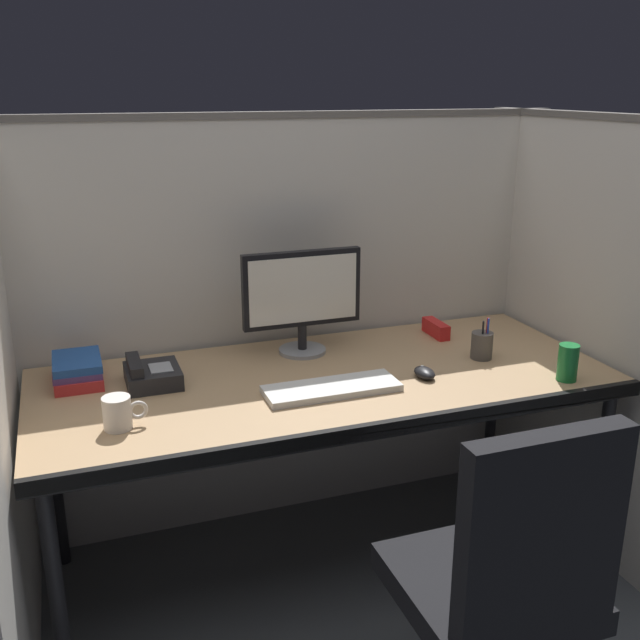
% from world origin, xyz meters
% --- Properties ---
extents(ground_plane, '(8.00, 8.00, 0.00)m').
position_xyz_m(ground_plane, '(0.00, 0.00, 0.00)').
color(ground_plane, '#4C5156').
extents(cubicle_partition_rear, '(2.21, 0.06, 1.57)m').
position_xyz_m(cubicle_partition_rear, '(0.00, 0.74, 0.79)').
color(cubicle_partition_rear, beige).
rests_on(cubicle_partition_rear, ground).
extents(cubicle_partition_right, '(0.06, 1.41, 1.57)m').
position_xyz_m(cubicle_partition_right, '(0.99, 0.20, 0.79)').
color(cubicle_partition_right, beige).
rests_on(cubicle_partition_right, ground).
extents(desk, '(1.90, 0.80, 0.74)m').
position_xyz_m(desk, '(0.00, 0.29, 0.69)').
color(desk, tan).
rests_on(desk, ground).
extents(office_chair, '(0.52, 0.52, 0.97)m').
position_xyz_m(office_chair, '(0.14, -0.56, 0.36)').
color(office_chair, black).
rests_on(office_chair, ground).
extents(monitor_center, '(0.43, 0.17, 0.37)m').
position_xyz_m(monitor_center, '(0.00, 0.54, 0.96)').
color(monitor_center, gray).
rests_on(monitor_center, desk).
extents(keyboard_main, '(0.43, 0.15, 0.02)m').
position_xyz_m(keyboard_main, '(-0.03, 0.17, 0.75)').
color(keyboard_main, silver).
rests_on(keyboard_main, desk).
extents(computer_mouse, '(0.06, 0.10, 0.04)m').
position_xyz_m(computer_mouse, '(0.30, 0.17, 0.76)').
color(computer_mouse, black).
rests_on(computer_mouse, desk).
extents(coffee_mug, '(0.13, 0.08, 0.09)m').
position_xyz_m(coffee_mug, '(-0.68, 0.13, 0.79)').
color(coffee_mug, silver).
rests_on(coffee_mug, desk).
extents(pen_cup, '(0.08, 0.08, 0.15)m').
position_xyz_m(pen_cup, '(0.58, 0.27, 0.79)').
color(pen_cup, '#4C4742').
rests_on(pen_cup, desk).
extents(book_stack, '(0.15, 0.22, 0.08)m').
position_xyz_m(book_stack, '(-0.78, 0.52, 0.78)').
color(book_stack, '#B22626').
rests_on(book_stack, desk).
extents(desk_phone, '(0.17, 0.19, 0.09)m').
position_xyz_m(desk_phone, '(-0.55, 0.42, 0.77)').
color(desk_phone, black).
rests_on(desk_phone, desk).
extents(soda_can, '(0.07, 0.07, 0.12)m').
position_xyz_m(soda_can, '(0.73, 0.00, 0.80)').
color(soda_can, '#197233').
rests_on(soda_can, desk).
extents(red_stapler, '(0.04, 0.15, 0.06)m').
position_xyz_m(red_stapler, '(0.54, 0.54, 0.77)').
color(red_stapler, red).
rests_on(red_stapler, desk).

